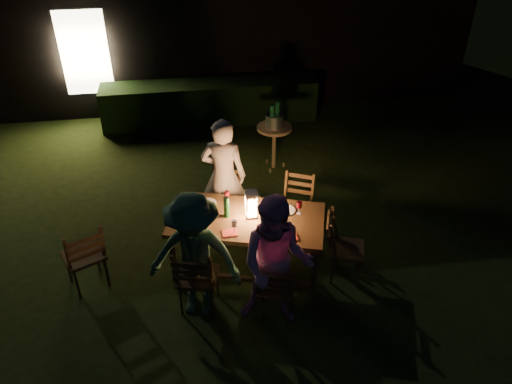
{
  "coord_description": "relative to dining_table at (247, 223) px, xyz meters",
  "views": [
    {
      "loc": [
        -0.96,
        -5.49,
        4.45
      ],
      "look_at": [
        -0.2,
        -0.41,
        0.98
      ],
      "focal_mm": 35.0,
      "sensor_mm": 36.0,
      "label": 1
    }
  ],
  "objects": [
    {
      "name": "bottle_bucket_b",
      "position": [
        0.83,
        2.44,
        0.23
      ],
      "size": [
        0.07,
        0.07,
        0.32
      ],
      "primitive_type": "cylinder",
      "color": "#0F471E",
      "rests_on": "side_table"
    },
    {
      "name": "bottle_table",
      "position": [
        -0.24,
        0.07,
        0.22
      ],
      "size": [
        0.07,
        0.07,
        0.28
      ],
      "primitive_type": "cylinder",
      "color": "#0F471E",
      "rests_on": "dining_table"
    },
    {
      "name": "chair_near_right",
      "position": [
        0.21,
        -0.87,
        -0.43
      ],
      "size": [
        0.52,
        0.54,
        0.9
      ],
      "rotation": [
        0.0,
        0.0,
        -0.32
      ],
      "color": "#432B16",
      "rests_on": "ground"
    },
    {
      "name": "plate_near_right",
      "position": [
        0.37,
        -0.34,
        0.08
      ],
      "size": [
        0.25,
        0.25,
        0.01
      ],
      "primitive_type": "cylinder",
      "color": "white",
      "rests_on": "dining_table"
    },
    {
      "name": "dining_table",
      "position": [
        0.0,
        0.0,
        0.0
      ],
      "size": [
        2.06,
        1.43,
        0.78
      ],
      "rotation": [
        0.0,
        0.0,
        -0.29
      ],
      "color": "#432B16",
      "rests_on": "ground"
    },
    {
      "name": "ice_bucket",
      "position": [
        0.78,
        2.4,
        0.18
      ],
      "size": [
        0.3,
        0.3,
        0.22
      ],
      "primitive_type": "cylinder",
      "color": "#A5A8AD",
      "rests_on": "side_table"
    },
    {
      "name": "plate_near_left",
      "position": [
        -0.59,
        -0.05,
        0.08
      ],
      "size": [
        0.25,
        0.25,
        0.01
      ],
      "primitive_type": "cylinder",
      "color": "white",
      "rests_on": "dining_table"
    },
    {
      "name": "chair_far_left",
      "position": [
        -0.21,
        0.87,
        -0.42
      ],
      "size": [
        0.54,
        0.56,
        0.92
      ],
      "rotation": [
        0.0,
        0.0,
        2.78
      ],
      "color": "#432B16",
      "rests_on": "ground"
    },
    {
      "name": "chair_near_left",
      "position": [
        -0.65,
        -0.61,
        -0.4
      ],
      "size": [
        0.55,
        0.58,
        1.0
      ],
      "rotation": [
        0.0,
        0.0,
        -0.25
      ],
      "color": "#432B16",
      "rests_on": "ground"
    },
    {
      "name": "napkin_left",
      "position": [
        -0.24,
        -0.26,
        0.08
      ],
      "size": [
        0.18,
        0.14,
        0.01
      ],
      "primitive_type": "cube",
      "color": "red",
      "rests_on": "dining_table"
    },
    {
      "name": "wineglass_d",
      "position": [
        0.65,
        -0.01,
        0.17
      ],
      "size": [
        0.06,
        0.06,
        0.18
      ],
      "primitive_type": null,
      "color": "#59070F",
      "rests_on": "dining_table"
    },
    {
      "name": "wineglass_e",
      "position": [
        -0.18,
        -0.26,
        0.17
      ],
      "size": [
        0.06,
        0.06,
        0.18
      ],
      "primitive_type": null,
      "color": "silver",
      "rests_on": "dining_table"
    },
    {
      "name": "person_house_side",
      "position": [
        -0.19,
        0.91,
        0.14
      ],
      "size": [
        0.7,
        0.56,
        1.68
      ],
      "primitive_type": "imported",
      "rotation": [
        0.0,
        0.0,
        2.85
      ],
      "color": "beige",
      "rests_on": "ground"
    },
    {
      "name": "lantern",
      "position": [
        0.06,
        0.03,
        0.23
      ],
      "size": [
        0.16,
        0.16,
        0.35
      ],
      "color": "white",
      "rests_on": "dining_table"
    },
    {
      "name": "person_opp_left",
      "position": [
        -0.67,
        -0.66,
        0.1
      ],
      "size": [
        1.17,
        0.87,
        1.61
      ],
      "primitive_type": "imported",
      "rotation": [
        0.0,
        0.0,
        -0.29
      ],
      "color": "#2E5C41",
      "rests_on": "ground"
    },
    {
      "name": "garden_envelope",
      "position": [
        0.34,
        6.81,
        0.88
      ],
      "size": [
        40.0,
        40.0,
        3.2
      ],
      "color": "black",
      "rests_on": "ground"
    },
    {
      "name": "bottle_bucket_a",
      "position": [
        0.73,
        2.36,
        0.23
      ],
      "size": [
        0.07,
        0.07,
        0.32
      ],
      "primitive_type": "cylinder",
      "color": "#0F471E",
      "rests_on": "side_table"
    },
    {
      "name": "plate_far_right",
      "position": [
        0.49,
        0.08,
        0.08
      ],
      "size": [
        0.25,
        0.25,
        0.01
      ],
      "primitive_type": "cylinder",
      "color": "white",
      "rests_on": "dining_table"
    },
    {
      "name": "person_opp_right",
      "position": [
        0.19,
        -0.91,
        0.13
      ],
      "size": [
        0.95,
        0.83,
        1.66
      ],
      "primitive_type": "imported",
      "rotation": [
        0.0,
        0.0,
        -0.29
      ],
      "color": "#BE82B8",
      "rests_on": "ground"
    },
    {
      "name": "wineglass_b",
      "position": [
        -0.72,
        0.09,
        0.17
      ],
      "size": [
        0.06,
        0.06,
        0.18
      ],
      "primitive_type": null,
      "color": "#59070F",
      "rests_on": "dining_table"
    },
    {
      "name": "wineglass_c",
      "position": [
        0.21,
        -0.35,
        0.17
      ],
      "size": [
        0.06,
        0.06,
        0.18
      ],
      "primitive_type": null,
      "color": "#59070F",
      "rests_on": "dining_table"
    },
    {
      "name": "chair_far_right",
      "position": [
        0.75,
        0.58,
        -0.42
      ],
      "size": [
        0.56,
        0.57,
        0.92
      ],
      "rotation": [
        0.0,
        0.0,
        2.71
      ],
      "color": "#432B16",
      "rests_on": "ground"
    },
    {
      "name": "side_table",
      "position": [
        0.78,
        2.4,
        -0.02
      ],
      "size": [
        0.58,
        0.58,
        0.78
      ],
      "color": "olive",
      "rests_on": "ground"
    },
    {
      "name": "chair_spare",
      "position": [
        -1.98,
        -0.05,
        -0.4
      ],
      "size": [
        0.61,
        0.63,
        1.01
      ],
      "rotation": [
        0.0,
        0.0,
        0.45
      ],
      "color": "#432B16",
      "rests_on": "ground"
    },
    {
      "name": "chair_end",
      "position": [
        1.18,
        -0.35,
        -0.42
      ],
      "size": [
        0.56,
        0.54,
        0.95
      ],
      "rotation": [
        0.0,
        0.0,
        -1.89
      ],
      "color": "#432B16",
      "rests_on": "ground"
    },
    {
      "name": "wineglass_a",
      "position": [
        -0.21,
        0.35,
        0.17
      ],
      "size": [
        0.06,
        0.06,
        0.18
      ],
      "primitive_type": null,
      "color": "#59070F",
      "rests_on": "dining_table"
    },
    {
      "name": "phone",
      "position": [
        -0.68,
        -0.11,
        0.08
      ],
      "size": [
        0.14,
        0.07,
        0.01
      ],
      "primitive_type": "cube",
      "color": "black",
      "rests_on": "dining_table"
    },
    {
      "name": "plate_far_left",
      "position": [
        -0.46,
        0.37,
        0.08
      ],
      "size": [
        0.25,
        0.25,
        0.01
      ],
      "primitive_type": "cylinder",
      "color": "white",
      "rests_on": "dining_table"
    },
    {
      "name": "napkin_right",
      "position": [
        0.44,
        -0.45,
        0.08
      ],
      "size": [
        0.18,
        0.14,
        0.01
      ],
      "primitive_type": "cube",
      "color": "red",
      "rests_on": "dining_table"
    }
  ]
}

